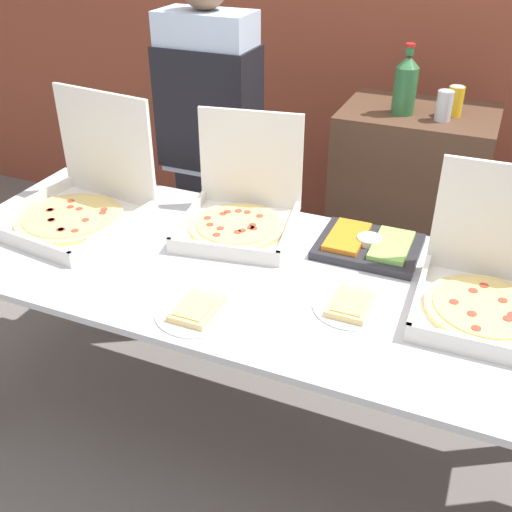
# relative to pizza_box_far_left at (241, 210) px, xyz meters

# --- Properties ---
(ground_plane) EXTENTS (16.00, 16.00, 0.00)m
(ground_plane) POSITION_rel_pizza_box_far_left_xyz_m (0.17, -0.25, -0.90)
(ground_plane) COLOR slate
(brick_wall_behind) EXTENTS (10.00, 0.06, 2.80)m
(brick_wall_behind) POSITION_rel_pizza_box_far_left_xyz_m (0.17, 1.45, 0.50)
(brick_wall_behind) COLOR brown
(brick_wall_behind) RESTS_ON ground_plane
(buffet_table) EXTENTS (2.31, 0.91, 0.83)m
(buffet_table) POSITION_rel_pizza_box_far_left_xyz_m (0.17, -0.25, -0.16)
(buffet_table) COLOR silver
(buffet_table) RESTS_ON ground_plane
(pizza_box_far_left) EXTENTS (0.47, 0.48, 0.40)m
(pizza_box_far_left) POSITION_rel_pizza_box_far_left_xyz_m (0.00, 0.00, 0.00)
(pizza_box_far_left) COLOR silver
(pizza_box_far_left) RESTS_ON buffet_table
(pizza_box_far_right) EXTENTS (0.42, 0.43, 0.41)m
(pizza_box_far_right) POSITION_rel_pizza_box_far_left_xyz_m (0.90, -0.18, 0.00)
(pizza_box_far_right) COLOR silver
(pizza_box_far_right) RESTS_ON buffet_table
(pizza_box_near_right) EXTENTS (0.51, 0.53, 0.46)m
(pizza_box_near_right) POSITION_rel_pizza_box_far_left_xyz_m (-0.60, -0.18, 0.01)
(pizza_box_near_right) COLOR silver
(pizza_box_near_right) RESTS_ON buffet_table
(paper_plate_front_right) EXTENTS (0.26, 0.26, 0.03)m
(paper_plate_front_right) POSITION_rel_pizza_box_far_left_xyz_m (0.10, -0.55, -0.06)
(paper_plate_front_right) COLOR white
(paper_plate_front_right) RESTS_ON buffet_table
(paper_plate_front_center) EXTENTS (0.24, 0.24, 0.03)m
(paper_plate_front_center) POSITION_rel_pizza_box_far_left_xyz_m (0.52, -0.34, -0.06)
(paper_plate_front_center) COLOR white
(paper_plate_front_center) RESTS_ON buffet_table
(veggie_tray) EXTENTS (0.35, 0.29, 0.05)m
(veggie_tray) POSITION_rel_pizza_box_far_left_xyz_m (0.49, 0.02, -0.05)
(veggie_tray) COLOR #28282D
(veggie_tray) RESTS_ON buffet_table
(sideboard_podium) EXTENTS (0.66, 0.49, 1.11)m
(sideboard_podium) POSITION_rel_pizza_box_far_left_xyz_m (0.50, 0.78, -0.34)
(sideboard_podium) COLOR #4C3323
(sideboard_podium) RESTS_ON ground_plane
(soda_bottle) EXTENTS (0.10, 0.10, 0.29)m
(soda_bottle) POSITION_rel_pizza_box_far_left_xyz_m (0.44, 0.71, 0.34)
(soda_bottle) COLOR #2D6638
(soda_bottle) RESTS_ON sideboard_podium
(soda_can_silver) EXTENTS (0.07, 0.07, 0.12)m
(soda_can_silver) POSITION_rel_pizza_box_far_left_xyz_m (0.61, 0.69, 0.27)
(soda_can_silver) COLOR silver
(soda_can_silver) RESTS_ON sideboard_podium
(soda_can_colored) EXTENTS (0.07, 0.07, 0.12)m
(soda_can_colored) POSITION_rel_pizza_box_far_left_xyz_m (0.64, 0.77, 0.27)
(soda_can_colored) COLOR gold
(soda_can_colored) RESTS_ON sideboard_podium
(person_server_vest) EXTENTS (0.42, 0.24, 1.71)m
(person_server_vest) POSITION_rel_pizza_box_far_left_xyz_m (-0.37, 0.49, 0.06)
(person_server_vest) COLOR black
(person_server_vest) RESTS_ON ground_plane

